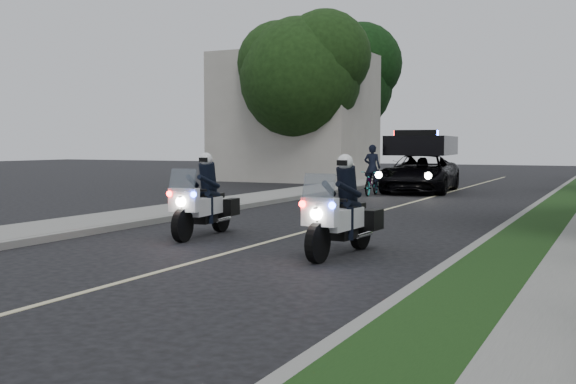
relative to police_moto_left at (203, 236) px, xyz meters
The scene contains 14 objects.
ground 4.45m from the police_moto_left, 68.15° to the right, with size 120.00×120.00×0.00m, color black.
curb_right 8.22m from the police_moto_left, 45.57° to the left, with size 0.20×60.00×0.15m, color gray.
grass_verge 8.73m from the police_moto_left, 42.28° to the left, with size 1.20×60.00×0.16m, color #193814.
curb_left 6.36m from the police_moto_left, 112.61° to the left, with size 0.20×60.00×0.15m, color gray.
sidewalk_left 6.86m from the police_moto_left, 121.12° to the left, with size 2.00×60.00×0.16m, color gray.
building_far 23.67m from the police_moto_left, 110.88° to the left, with size 8.00×6.00×7.00m, color #A8A396.
lane_marking 6.10m from the police_moto_left, 74.25° to the left, with size 0.12×50.00×0.01m, color #BFB78C.
police_moto_left is the anchor object (origin of this frame).
police_moto_right 3.78m from the police_moto_left, 15.72° to the right, with size 0.76×2.16×1.84m, color silver, non-canonical shape.
police_suv 15.63m from the police_moto_left, 88.06° to the left, with size 2.64×5.69×2.77m, color black.
bicycle 13.01m from the police_moto_left, 92.96° to the left, with size 0.64×1.82×0.95m, color black.
cyclist 13.01m from the police_moto_left, 92.96° to the left, with size 0.65×0.43×1.80m, color black.
tree_left_near 20.94m from the police_moto_left, 109.50° to the left, with size 6.32×6.32×10.53m, color #1C3C14, non-canonical shape.
tree_left_far 28.52m from the police_moto_left, 106.16° to the left, with size 6.76×6.76×11.27m, color black, non-canonical shape.
Camera 1 is at (6.53, -8.26, 2.01)m, focal length 42.46 mm.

